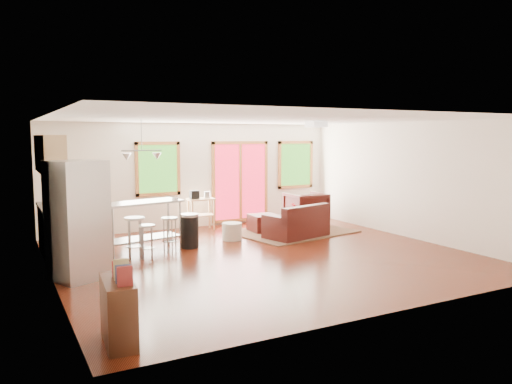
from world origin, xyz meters
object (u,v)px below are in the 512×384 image
ottoman (264,223)px  kitchen_cart (200,203)px  rug (292,232)px  island (142,217)px  loveseat (298,225)px  refrigerator (78,220)px  coffee_table (291,219)px  armchair (306,207)px

ottoman → kitchen_cart: 1.62m
rug → island: island is taller
loveseat → refrigerator: (-4.84, -1.10, 0.65)m
rug → coffee_table: size_ratio=2.45×
coffee_table → armchair: (0.86, 0.70, 0.14)m
refrigerator → kitchen_cart: size_ratio=1.95×
coffee_table → kitchen_cart: kitchen_cart is taller
kitchen_cart → coffee_table: bearing=-35.6°
kitchen_cart → rug: bearing=-34.6°
armchair → kitchen_cart: kitchen_cart is taller
ottoman → island: island is taller
rug → refrigerator: refrigerator is taller
loveseat → ottoman: bearing=94.4°
ottoman → refrigerator: (-4.50, -2.08, 0.74)m
armchair → island: bearing=15.1°
loveseat → ottoman: (-0.34, 0.98, -0.09)m
armchair → ottoman: (-1.41, -0.32, -0.26)m
armchair → island: island is taller
loveseat → kitchen_cart: 2.50m
loveseat → refrigerator: refrigerator is taller
ottoman → loveseat: bearing=-70.7°
rug → kitchen_cart: 2.32m
rug → coffee_table: (-0.03, -0.03, 0.31)m
rug → refrigerator: (-5.08, -1.73, 0.94)m
coffee_table → ottoman: bearing=145.7°
coffee_table → ottoman: 0.67m
loveseat → island: size_ratio=0.94×
loveseat → refrigerator: 5.00m
rug → loveseat: loveseat is taller
armchair → ottoman: armchair is taller
coffee_table → armchair: 1.12m
island → ottoman: bearing=12.3°
rug → kitchen_cart: (-1.83, 1.27, 0.65)m
loveseat → coffee_table: 0.64m
rug → kitchen_cart: bearing=145.4°
coffee_table → loveseat: bearing=-108.9°
rug → ottoman: ottoman is taller
rug → refrigerator: bearing=-161.2°
refrigerator → loveseat: bearing=-10.1°
loveseat → armchair: (1.07, 1.30, 0.17)m
refrigerator → kitchen_cart: refrigerator is taller
ottoman → island: 3.21m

